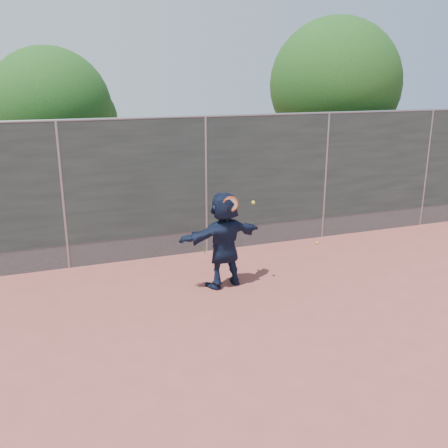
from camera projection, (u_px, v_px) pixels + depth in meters
name	position (u px, v px, depth m)	size (l,w,h in m)	color
ground	(274.00, 318.00, 8.18)	(80.00, 80.00, 0.00)	#9E4C42
player	(224.00, 240.00, 9.22)	(1.68, 0.53, 1.81)	#131C35
ball_ground	(317.00, 243.00, 11.76)	(0.07, 0.07, 0.07)	yellow
fence	(206.00, 182.00, 10.87)	(20.00, 0.06, 3.03)	#38423D
swing_action	(233.00, 205.00, 8.88)	(0.66, 0.16, 0.51)	red
tree_right	(339.00, 88.00, 13.91)	(3.78, 3.60, 5.39)	#382314
tree_left	(57.00, 113.00, 12.28)	(3.15, 3.00, 4.53)	#382314
weed_clump	(221.00, 245.00, 11.28)	(0.68, 0.07, 0.30)	#387226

